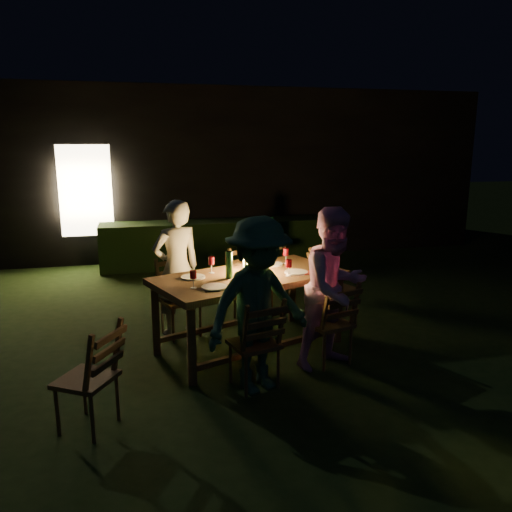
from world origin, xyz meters
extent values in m
plane|color=black|center=(0.00, 0.00, 0.00)|extent=(40.00, 40.00, 0.00)
cube|color=black|center=(0.00, 6.20, 1.60)|extent=(10.00, 4.00, 3.20)
cube|color=#FFE5B2|center=(-2.80, 4.21, 1.35)|extent=(0.90, 0.06, 1.60)
cube|color=black|center=(-0.50, 3.75, 0.40)|extent=(4.20, 0.70, 0.80)
cube|color=#4C2F19|center=(-0.83, -0.16, 0.79)|extent=(2.19, 1.61, 0.06)
cube|color=#4C2F19|center=(-1.53, -0.86, 0.36)|extent=(0.07, 0.07, 0.73)
cube|color=#4C2F19|center=(-1.82, -0.10, 0.36)|extent=(0.07, 0.07, 0.73)
cube|color=#4C2F19|center=(0.16, -0.23, 0.36)|extent=(0.07, 0.07, 0.73)
cube|color=#4C2F19|center=(-0.13, 0.53, 0.36)|extent=(0.07, 0.07, 0.73)
cube|color=#4C2F19|center=(-0.99, -1.02, 0.41)|extent=(0.48, 0.47, 0.04)
cube|color=#4C2F19|center=(-0.94, -1.19, 0.66)|extent=(0.42, 0.23, 0.47)
cube|color=#4C2F19|center=(-0.15, -0.71, 0.41)|extent=(0.49, 0.48, 0.04)
cube|color=#4C2F19|center=(-0.10, -0.87, 0.66)|extent=(0.42, 0.24, 0.47)
cube|color=#4C2F19|center=(-1.52, 0.38, 0.42)|extent=(0.51, 0.50, 0.04)
cube|color=#4C2F19|center=(-1.57, 0.55, 0.68)|extent=(0.43, 0.26, 0.48)
cube|color=#4C2F19|center=(-0.58, 0.73, 0.42)|extent=(0.55, 0.54, 0.04)
cube|color=#4C2F19|center=(-0.67, 0.89, 0.69)|extent=(0.43, 0.32, 0.49)
cube|color=#4C2F19|center=(0.34, 0.28, 0.45)|extent=(0.56, 0.57, 0.04)
cube|color=#4C2F19|center=(0.16, 0.20, 0.73)|extent=(0.30, 0.47, 0.52)
cube|color=#4C2F19|center=(-2.40, -1.39, 0.41)|extent=(0.53, 0.54, 0.04)
cube|color=#4C2F19|center=(-2.25, -1.48, 0.66)|extent=(0.32, 0.41, 0.47)
imported|color=beige|center=(-1.54, 0.45, 0.78)|extent=(0.67, 0.55, 1.57)
imported|color=#D492C4|center=(-0.12, -0.77, 0.80)|extent=(0.94, 0.84, 1.59)
imported|color=#2E5C41|center=(-0.97, -1.09, 0.79)|extent=(1.16, 0.90, 1.57)
cube|color=white|center=(-0.80, -0.10, 0.84)|extent=(0.15, 0.15, 0.03)
cube|color=white|center=(-0.80, -0.10, 1.16)|extent=(0.16, 0.16, 0.03)
cylinder|color=#FF9E3F|center=(-0.80, -0.10, 0.95)|extent=(0.09, 0.09, 0.18)
cylinder|color=white|center=(-1.42, -0.15, 0.83)|extent=(0.25, 0.25, 0.01)
cylinder|color=white|center=(-1.27, -0.56, 0.83)|extent=(0.25, 0.25, 0.01)
cylinder|color=white|center=(-0.49, 0.20, 0.83)|extent=(0.25, 0.25, 0.01)
cylinder|color=white|center=(-0.33, -0.21, 0.83)|extent=(0.25, 0.25, 0.01)
cylinder|color=#0F471E|center=(-1.07, -0.25, 0.96)|extent=(0.07, 0.07, 0.28)
cube|color=red|center=(-0.86, -0.52, 0.83)|extent=(0.18, 0.14, 0.01)
cube|color=red|center=(-0.21, -0.25, 0.83)|extent=(0.18, 0.14, 0.01)
cube|color=black|center=(-1.31, -0.66, 0.83)|extent=(0.14, 0.07, 0.01)
cylinder|color=olive|center=(-0.06, 1.90, 0.69)|extent=(0.53, 0.53, 0.04)
cylinder|color=olive|center=(-0.06, 1.90, 0.34)|extent=(0.06, 0.06, 0.69)
cylinder|color=#A5A8AD|center=(-0.06, 1.90, 0.82)|extent=(0.30, 0.30, 0.22)
cylinder|color=#0F471E|center=(-0.11, 1.86, 0.87)|extent=(0.07, 0.07, 0.32)
cylinder|color=#0F471E|center=(-0.01, 1.94, 0.87)|extent=(0.07, 0.07, 0.32)
camera|label=1|loc=(-1.97, -5.11, 2.17)|focal=35.00mm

